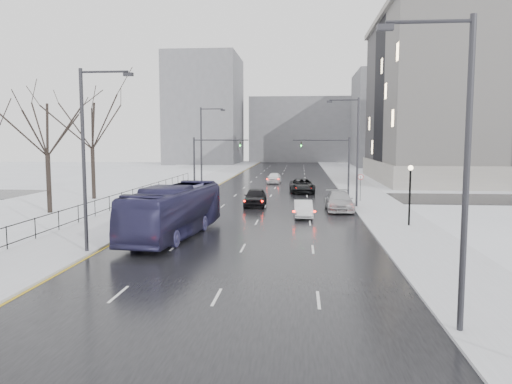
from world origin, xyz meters
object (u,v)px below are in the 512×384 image
(streetlight_r_near, at_px, (459,160))
(streetlight_l_far, at_px, (203,145))
(streetlight_l_near, at_px, (88,151))
(sedan_center_near, at_px, (255,197))
(sedan_right_cross, at_px, (302,186))
(sedan_center_far, at_px, (274,178))
(sedan_right_near, at_px, (303,209))
(sedan_right_far, at_px, (339,201))
(streetlight_r_mid, at_px, (355,147))
(no_uturn_sign, at_px, (361,180))
(tree_park_d, at_px, (50,214))
(lamppost_r_mid, at_px, (410,186))
(mast_signal_left, at_px, (204,159))
(tree_park_e, at_px, (94,200))
(bus, at_px, (174,211))
(mast_signal_right, at_px, (339,160))

(streetlight_r_near, xyz_separation_m, streetlight_l_far, (-16.33, 42.00, 0.00))
(streetlight_l_near, relative_size, sedan_center_near, 2.03)
(sedan_right_cross, distance_m, sedan_center_far, 13.21)
(sedan_right_near, xyz_separation_m, sedan_right_far, (3.16, 4.21, 0.15))
(streetlight_r_mid, distance_m, sedan_center_far, 27.02)
(streetlight_r_near, bearing_deg, no_uturn_sign, 88.26)
(tree_park_d, bearing_deg, sedan_center_far, 60.95)
(sedan_right_near, xyz_separation_m, sedan_center_far, (-4.00, 31.38, 0.09))
(streetlight_r_mid, relative_size, no_uturn_sign, 3.70)
(lamppost_r_mid, height_order, sedan_center_near, lamppost_r_mid)
(mast_signal_left, xyz_separation_m, no_uturn_sign, (16.53, -4.00, -1.81))
(tree_park_e, bearing_deg, mast_signal_left, 20.19)
(streetlight_r_mid, bearing_deg, sedan_center_near, 178.56)
(bus, distance_m, sedan_right_cross, 28.69)
(mast_signal_left, bearing_deg, lamppost_r_mid, -44.48)
(lamppost_r_mid, relative_size, no_uturn_sign, 1.59)
(tree_park_e, distance_m, mast_signal_left, 12.29)
(sedan_right_far, bearing_deg, sedan_right_near, -127.97)
(lamppost_r_mid, relative_size, bus, 0.36)
(no_uturn_sign, distance_m, sedan_center_near, 10.91)
(sedan_right_far, bearing_deg, streetlight_l_far, 135.52)
(no_uturn_sign, height_order, sedan_center_far, no_uturn_sign)
(streetlight_l_far, height_order, no_uturn_sign, streetlight_l_far)
(tree_park_e, distance_m, streetlight_r_near, 43.39)
(sedan_right_near, bearing_deg, mast_signal_left, 125.12)
(streetlight_l_near, distance_m, sedan_right_near, 18.69)
(streetlight_r_near, bearing_deg, sedan_right_far, 93.08)
(sedan_right_near, height_order, sedan_center_far, sedan_center_far)
(mast_signal_left, bearing_deg, sedan_center_near, -50.59)
(tree_park_d, bearing_deg, sedan_center_near, 20.28)
(sedan_center_far, bearing_deg, tree_park_d, -116.55)
(no_uturn_sign, height_order, sedan_right_cross, no_uturn_sign)
(tree_park_d, height_order, lamppost_r_mid, tree_park_d)
(streetlight_l_near, bearing_deg, streetlight_r_near, -31.48)
(lamppost_r_mid, bearing_deg, sedan_center_near, 139.42)
(tree_park_e, bearing_deg, streetlight_l_far, 38.57)
(tree_park_d, distance_m, sedan_right_near, 21.31)
(streetlight_r_near, distance_m, streetlight_l_far, 45.06)
(bus, bearing_deg, sedan_right_near, 52.71)
(streetlight_r_near, xyz_separation_m, bus, (-12.97, 15.07, -3.92))
(sedan_center_near, bearing_deg, no_uturn_sign, 19.55)
(streetlight_r_mid, bearing_deg, sedan_right_far, -126.52)
(sedan_center_far, bearing_deg, sedan_right_near, -80.24)
(streetlight_r_mid, relative_size, mast_signal_left, 1.54)
(streetlight_l_far, bearing_deg, sedan_center_far, 59.74)
(sedan_center_near, bearing_deg, bus, -105.11)
(sedan_right_far, bearing_deg, bus, -132.68)
(mast_signal_right, bearing_deg, streetlight_l_near, -118.96)
(streetlight_l_far, xyz_separation_m, sedan_center_near, (7.22, -11.77, -4.74))
(streetlight_l_far, distance_m, sedan_right_cross, 12.56)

